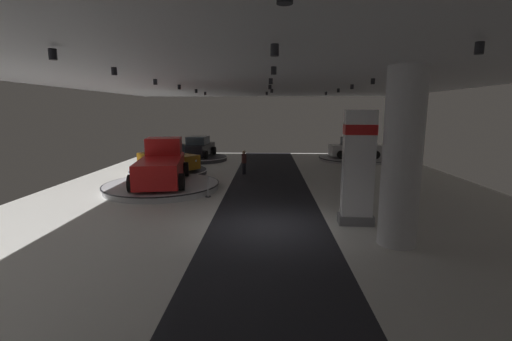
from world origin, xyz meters
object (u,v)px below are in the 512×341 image
Objects in this scene: display_car_deep_right at (355,148)px; display_car_deep_left at (199,148)px; brand_sign_pylon at (358,167)px; display_platform_far_left at (169,172)px; display_platform_deep_left at (199,158)px; display_car_far_left at (168,158)px; column_right at (402,158)px; visitor_walking_near at (244,161)px; display_platform_mid_left at (162,186)px; pickup_truck_mid_left at (162,165)px; display_platform_deep_right at (355,158)px.

display_car_deep_left is at bearing -176.82° from display_car_deep_right.
display_platform_far_left is (-9.90, 9.85, -2.01)m from brand_sign_pylon.
display_platform_deep_left is 13.26m from display_car_deep_right.
column_right is at bearing -47.70° from display_car_far_left.
visitor_walking_near is at bearing 115.50° from column_right.
display_car_far_left is at bearing -97.11° from display_car_deep_left.
brand_sign_pylon reaches higher than display_platform_mid_left.
pickup_truck_mid_left is at bearing -77.78° from display_car_far_left.
display_car_deep_right is at bearing 41.50° from display_platform_mid_left.
column_right reaches higher than display_car_far_left.
column_right is 3.46× the size of visitor_walking_near.
visitor_walking_near is at bearing 116.01° from brand_sign_pylon.
display_platform_mid_left reaches higher than display_platform_deep_right.
display_car_deep_left is 7.54m from visitor_walking_near.
pickup_truck_mid_left is 1.16× the size of display_platform_deep_left.
display_car_deep_left reaches higher than display_platform_deep_right.
display_platform_deep_left is at bearing 82.90° from display_car_far_left.
display_car_far_left is at bearing -153.26° from display_car_deep_right.
display_platform_deep_right is 3.81× the size of visitor_walking_near.
pickup_truck_mid_left reaches higher than display_car_deep_right.
display_car_deep_left is at bearing 90.90° from display_platform_mid_left.
display_platform_far_left is at bearing 135.13° from brand_sign_pylon.
display_platform_deep_left is (-9.13, 16.22, -1.99)m from brand_sign_pylon.
pickup_truck_mid_left is 0.92× the size of display_platform_deep_right.
display_platform_deep_left is at bearing 124.31° from visitor_walking_near.
display_platform_deep_right is 1.41× the size of display_car_deep_right.
pickup_truck_mid_left reaches higher than visitor_walking_near.
column_right reaches higher than display_platform_deep_right.
display_car_deep_right is (13.22, 0.70, 0.82)m from display_platform_deep_left.
column_right reaches higher than visitor_walking_near.
brand_sign_pylon is 10.70m from pickup_truck_mid_left.
pickup_truck_mid_left is 1.29× the size of display_car_deep_left.
display_platform_far_left is (-0.88, 4.16, -1.11)m from pickup_truck_mid_left.
display_platform_far_left is at bearing 132.28° from column_right.
display_car_deep_right is at bearing 26.84° from display_platform_far_left.
display_car_deep_left is at bearing 90.62° from pickup_truck_mid_left.
brand_sign_pylon is at bearing -32.27° from pickup_truck_mid_left.
pickup_truck_mid_left is 4.39m from display_platform_far_left.
display_platform_mid_left is 6.20m from visitor_walking_near.
column_right is 2.16m from brand_sign_pylon.
display_platform_deep_left is 1.11× the size of display_car_deep_left.
display_car_far_left reaches higher than visitor_walking_near.
brand_sign_pylon is 17.45m from display_car_deep_right.
display_platform_mid_left is at bearing -138.50° from display_car_deep_right.
display_car_deep_left is at bearing -176.82° from display_platform_deep_right.
display_car_deep_left reaches higher than display_platform_deep_left.
display_platform_deep_left is 13.27m from display_platform_deep_right.
display_car_deep_left is at bearing 124.45° from visitor_walking_near.
pickup_truck_mid_left is 1.30× the size of display_car_deep_right.
display_platform_far_left is 1.14× the size of display_car_far_left.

